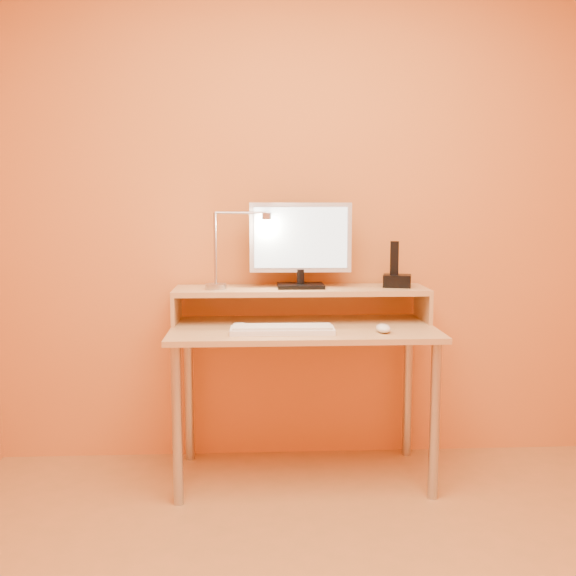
{
  "coord_description": "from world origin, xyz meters",
  "views": [
    {
      "loc": [
        -0.22,
        -1.75,
        1.28
      ],
      "look_at": [
        -0.07,
        1.13,
        0.9
      ],
      "focal_mm": 40.89,
      "sensor_mm": 36.0,
      "label": 1
    }
  ],
  "objects": [
    {
      "name": "lamp_post",
      "position": [
        -0.4,
        1.3,
        1.07
      ],
      "size": [
        0.01,
        0.01,
        0.33
      ],
      "primitive_type": "cylinder",
      "color": "#A8A7AF",
      "rests_on": "lamp_base"
    },
    {
      "name": "desk_lower",
      "position": [
        0.0,
        1.18,
        0.71
      ],
      "size": [
        1.2,
        0.6,
        0.02
      ],
      "primitive_type": "cube",
      "color": "tan",
      "rests_on": "floor"
    },
    {
      "name": "lamp_base",
      "position": [
        -0.4,
        1.3,
        0.89
      ],
      "size": [
        0.1,
        0.1,
        0.02
      ],
      "primitive_type": "cylinder",
      "color": "#A8A7AF",
      "rests_on": "desk_shelf"
    },
    {
      "name": "phone_handset",
      "position": [
        0.45,
        1.33,
        1.02
      ],
      "size": [
        0.04,
        0.03,
        0.16
      ],
      "primitive_type": "cube",
      "rotation": [
        0.0,
        0.0,
        -0.25
      ],
      "color": "black",
      "rests_on": "phone_dock"
    },
    {
      "name": "shelf_riser_right",
      "position": [
        0.59,
        1.33,
        0.79
      ],
      "size": [
        0.02,
        0.3,
        0.14
      ],
      "primitive_type": "cube",
      "color": "tan",
      "rests_on": "desk_lower"
    },
    {
      "name": "mouse",
      "position": [
        0.34,
        1.03,
        0.74
      ],
      "size": [
        0.06,
        0.11,
        0.04
      ],
      "primitive_type": "ellipsoid",
      "rotation": [
        0.0,
        0.0,
        0.02
      ],
      "color": "white",
      "rests_on": "desk_lower"
    },
    {
      "name": "lamp_bulb",
      "position": [
        -0.16,
        1.3,
        1.2
      ],
      "size": [
        0.03,
        0.03,
        0.0
      ],
      "primitive_type": "cylinder",
      "color": "#FFEAC6",
      "rests_on": "lamp_head"
    },
    {
      "name": "remote_control",
      "position": [
        -0.27,
        1.09,
        0.73
      ],
      "size": [
        0.09,
        0.19,
        0.02
      ],
      "primitive_type": "cube",
      "rotation": [
        0.0,
        0.0,
        0.25
      ],
      "color": "white",
      "rests_on": "desk_lower"
    },
    {
      "name": "desk_leg_fr",
      "position": [
        0.55,
        0.93,
        0.35
      ],
      "size": [
        0.04,
        0.04,
        0.69
      ],
      "primitive_type": "cylinder",
      "color": "#A8A7AF",
      "rests_on": "floor"
    },
    {
      "name": "phone_led",
      "position": [
        0.51,
        1.28,
        0.91
      ],
      "size": [
        0.01,
        0.0,
        0.04
      ],
      "primitive_type": "cube",
      "color": "#2339FF",
      "rests_on": "phone_dock"
    },
    {
      "name": "desk_leg_bl",
      "position": [
        -0.55,
        1.43,
        0.35
      ],
      "size": [
        0.04,
        0.04,
        0.69
      ],
      "primitive_type": "cylinder",
      "color": "#A8A7AF",
      "rests_on": "floor"
    },
    {
      "name": "phone_dock",
      "position": [
        0.46,
        1.33,
        0.91
      ],
      "size": [
        0.15,
        0.13,
        0.06
      ],
      "primitive_type": "cube",
      "rotation": [
        0.0,
        0.0,
        -0.25
      ],
      "color": "black",
      "rests_on": "desk_shelf"
    },
    {
      "name": "monitor_back",
      "position": [
        -0.0,
        1.36,
        1.12
      ],
      "size": [
        0.43,
        0.02,
        0.28
      ],
      "primitive_type": "cube",
      "rotation": [
        0.0,
        0.0,
        -0.03
      ],
      "color": "black",
      "rests_on": "monitor_panel"
    },
    {
      "name": "lamp_arm",
      "position": [
        -0.28,
        1.3,
        1.24
      ],
      "size": [
        0.24,
        0.01,
        0.01
      ],
      "primitive_type": "cylinder",
      "rotation": [
        0.0,
        1.57,
        0.0
      ],
      "color": "#A8A7AF",
      "rests_on": "lamp_post"
    },
    {
      "name": "desk_shelf",
      "position": [
        0.0,
        1.33,
        0.87
      ],
      "size": [
        1.2,
        0.3,
        0.02
      ],
      "primitive_type": "cube",
      "color": "tan",
      "rests_on": "desk_lower"
    },
    {
      "name": "monitor_panel",
      "position": [
        -0.0,
        1.34,
        1.12
      ],
      "size": [
        0.48,
        0.05,
        0.33
      ],
      "primitive_type": "cube",
      "rotation": [
        0.0,
        0.0,
        -0.03
      ],
      "color": "silver",
      "rests_on": "monitor_neck"
    },
    {
      "name": "monitor_screen",
      "position": [
        -0.0,
        1.32,
        1.12
      ],
      "size": [
        0.44,
        0.02,
        0.28
      ],
      "primitive_type": "cube",
      "rotation": [
        0.0,
        0.0,
        -0.03
      ],
      "color": "#BDE4F9",
      "rests_on": "monitor_panel"
    },
    {
      "name": "desk_leg_br",
      "position": [
        0.55,
        1.43,
        0.35
      ],
      "size": [
        0.04,
        0.04,
        0.69
      ],
      "primitive_type": "cylinder",
      "color": "#A8A7AF",
      "rests_on": "floor"
    },
    {
      "name": "monitor_neck",
      "position": [
        -0.0,
        1.33,
        0.93
      ],
      "size": [
        0.04,
        0.04,
        0.07
      ],
      "primitive_type": "cylinder",
      "color": "black",
      "rests_on": "monitor_foot"
    },
    {
      "name": "keyboard",
      "position": [
        -0.1,
        1.04,
        0.73
      ],
      "size": [
        0.45,
        0.15,
        0.02
      ],
      "primitive_type": "cube",
      "rotation": [
        0.0,
        0.0,
        -0.01
      ],
      "color": "white",
      "rests_on": "desk_lower"
    },
    {
      "name": "desk_leg_fl",
      "position": [
        -0.55,
        0.93,
        0.35
      ],
      "size": [
        0.04,
        0.04,
        0.69
      ],
      "primitive_type": "cylinder",
      "color": "#A8A7AF",
      "rests_on": "floor"
    },
    {
      "name": "wall_back",
      "position": [
        0.0,
        1.5,
        1.25
      ],
      "size": [
        3.0,
        0.04,
        2.5
      ],
      "primitive_type": "cube",
      "color": "orange",
      "rests_on": "floor"
    },
    {
      "name": "monitor_foot",
      "position": [
        -0.0,
        1.33,
        0.89
      ],
      "size": [
        0.22,
        0.16,
        0.02
      ],
      "primitive_type": "cube",
      "color": "black",
      "rests_on": "desk_shelf"
    },
    {
      "name": "lamp_head",
      "position": [
        -0.16,
        1.3,
        1.22
      ],
      "size": [
        0.04,
        0.04,
        0.03
      ],
      "primitive_type": "cylinder",
      "color": "#A8A7AF",
      "rests_on": "lamp_arm"
    },
    {
      "name": "shelf_riser_left",
      "position": [
        -0.59,
        1.33,
        0.79
      ],
      "size": [
        0.02,
        0.3,
        0.14
      ],
      "primitive_type": "cube",
      "color": "tan",
      "rests_on": "desk_lower"
    }
  ]
}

